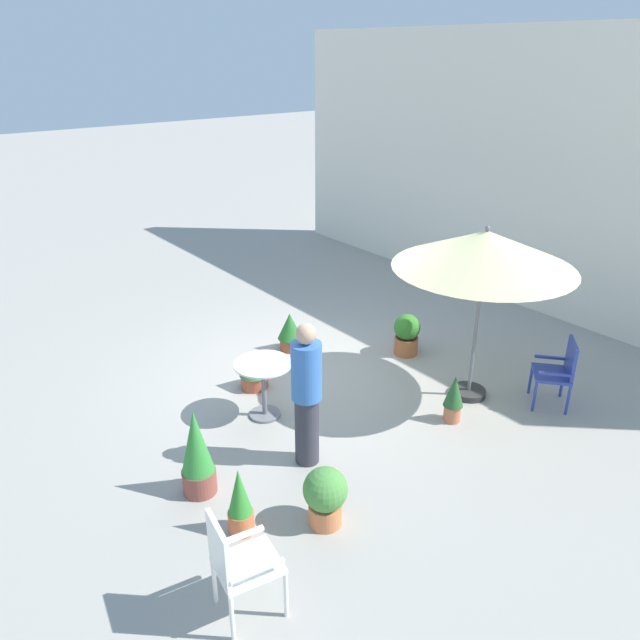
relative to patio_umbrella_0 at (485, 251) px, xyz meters
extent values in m
plane|color=#9E9A90|center=(-1.69, -1.34, -1.95)|extent=(60.00, 60.00, 0.00)
cube|color=white|center=(-1.69, 3.24, 0.28)|extent=(10.95, 0.30, 4.47)
cylinder|color=#2D2D2D|center=(0.00, 0.00, -1.91)|extent=(0.44, 0.44, 0.08)
cylinder|color=slate|center=(0.00, 0.00, -0.86)|extent=(0.04, 0.04, 2.19)
cone|color=beige|center=(0.00, 0.00, 0.02)|extent=(2.17, 2.17, 0.45)
sphere|color=slate|center=(0.00, 0.00, 0.27)|extent=(0.06, 0.06, 0.06)
cylinder|color=white|center=(-1.24, -2.33, -1.24)|extent=(0.69, 0.69, 0.02)
cylinder|color=slate|center=(-1.24, -2.33, -1.60)|extent=(0.06, 0.06, 0.70)
cylinder|color=slate|center=(-1.24, -2.33, -1.94)|extent=(0.38, 0.38, 0.03)
cube|color=#2D3D9B|center=(0.75, 0.61, -1.53)|extent=(0.63, 0.63, 0.04)
cube|color=#2D3D9B|center=(0.90, 0.73, -1.29)|extent=(0.32, 0.37, 0.44)
cube|color=#2D3D9B|center=(0.61, 0.77, -1.41)|extent=(0.32, 0.28, 0.03)
cube|color=#2D3D9B|center=(0.89, 0.44, -1.41)|extent=(0.32, 0.28, 0.03)
cylinder|color=#2D3D9B|center=(0.46, 0.65, -1.75)|extent=(0.04, 0.04, 0.41)
cylinder|color=#2D3D9B|center=(0.74, 0.32, -1.75)|extent=(0.04, 0.04, 0.41)
cylinder|color=#2D3D9B|center=(0.76, 0.90, -1.75)|extent=(0.04, 0.04, 0.41)
cylinder|color=#2D3D9B|center=(1.04, 0.57, -1.75)|extent=(0.04, 0.04, 0.41)
cube|color=white|center=(1.03, -3.99, -1.48)|extent=(0.50, 0.55, 0.04)
cube|color=white|center=(0.99, -4.21, -1.22)|extent=(0.40, 0.11, 0.48)
cube|color=white|center=(1.22, -4.02, -1.36)|extent=(0.11, 0.43, 0.03)
cube|color=white|center=(0.84, -3.96, -1.36)|extent=(0.11, 0.43, 0.03)
cylinder|color=white|center=(1.26, -3.80, -1.73)|extent=(0.04, 0.04, 0.45)
cylinder|color=white|center=(0.87, -3.73, -1.73)|extent=(0.04, 0.04, 0.45)
cylinder|color=white|center=(1.18, -4.24, -1.73)|extent=(0.04, 0.04, 0.45)
cylinder|color=white|center=(0.80, -4.17, -1.73)|extent=(0.04, 0.04, 0.45)
cylinder|color=#C26B48|center=(0.25, -0.63, -1.85)|extent=(0.20, 0.20, 0.21)
cylinder|color=#382819|center=(0.25, -0.63, -1.75)|extent=(0.18, 0.18, 0.02)
cone|color=#28592B|center=(0.25, -0.63, -1.54)|extent=(0.24, 0.24, 0.39)
cylinder|color=#CF643B|center=(0.24, -3.59, -1.84)|extent=(0.24, 0.24, 0.22)
cylinder|color=#382819|center=(0.24, -3.59, -1.74)|extent=(0.21, 0.21, 0.02)
cone|color=#338A30|center=(0.24, -3.59, -1.50)|extent=(0.23, 0.23, 0.48)
cylinder|color=#A34E2E|center=(-2.49, -1.05, -1.86)|extent=(0.30, 0.30, 0.19)
cylinder|color=#382819|center=(-2.49, -1.05, -1.78)|extent=(0.27, 0.27, 0.02)
cone|color=#276E29|center=(-2.49, -1.05, -1.57)|extent=(0.36, 0.36, 0.39)
cylinder|color=#AD5D33|center=(-1.33, 0.21, -1.82)|extent=(0.34, 0.34, 0.26)
cylinder|color=#382819|center=(-1.33, 0.21, -1.70)|extent=(0.30, 0.30, 0.02)
sphere|color=#307526|center=(-1.33, 0.21, -1.53)|extent=(0.38, 0.38, 0.38)
sphere|color=#D93865|center=(-1.35, 0.33, -1.47)|extent=(0.08, 0.08, 0.08)
sphere|color=#D93865|center=(-1.48, 0.18, -1.56)|extent=(0.11, 0.11, 0.11)
cylinder|color=#B7553C|center=(-1.89, -2.07, -1.86)|extent=(0.36, 0.36, 0.19)
cylinder|color=#382819|center=(-1.89, -2.07, -1.77)|extent=(0.31, 0.31, 0.02)
cone|color=#3D773E|center=(-1.89, -2.07, -1.58)|extent=(0.39, 0.39, 0.36)
cylinder|color=#CD7446|center=(0.65, -2.91, -1.84)|extent=(0.32, 0.32, 0.22)
cylinder|color=#382819|center=(0.65, -2.91, -1.75)|extent=(0.28, 0.28, 0.02)
sphere|color=#4A8B3D|center=(0.65, -2.91, -1.56)|extent=(0.42, 0.42, 0.42)
sphere|color=gold|center=(0.58, -2.77, -1.53)|extent=(0.12, 0.12, 0.12)
sphere|color=gold|center=(0.59, -2.77, -1.47)|extent=(0.09, 0.09, 0.09)
sphere|color=gold|center=(0.50, -2.86, -1.55)|extent=(0.08, 0.08, 0.08)
cylinder|color=brown|center=(-0.50, -3.62, -1.82)|extent=(0.34, 0.34, 0.26)
cylinder|color=#382819|center=(-0.50, -3.62, -1.71)|extent=(0.30, 0.30, 0.02)
cone|color=#348C37|center=(-0.50, -3.62, -1.35)|extent=(0.33, 0.33, 0.69)
cylinder|color=#33333D|center=(-0.22, -2.47, -1.56)|extent=(0.26, 0.26, 0.79)
cylinder|color=#376BBB|center=(-0.22, -2.47, -0.85)|extent=(0.45, 0.45, 0.63)
sphere|color=tan|center=(-0.22, -2.47, -0.42)|extent=(0.22, 0.22, 0.22)
camera|label=1|loc=(4.09, -5.72, 2.16)|focal=33.97mm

